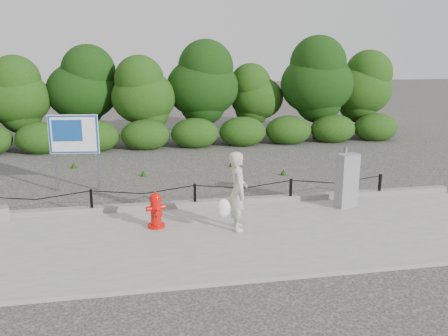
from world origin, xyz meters
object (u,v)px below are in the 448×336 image
advertising_sign (74,138)px  pedestrian (237,192)px  utility_cabinet (347,181)px  fire_hydrant (156,210)px

advertising_sign → pedestrian: bearing=-38.7°
utility_cabinet → fire_hydrant: bearing=169.5°
pedestrian → advertising_sign: advertising_sign is taller
pedestrian → utility_cabinet: (3.00, 0.97, -0.17)m
fire_hydrant → utility_cabinet: bearing=-9.4°
utility_cabinet → advertising_sign: advertising_sign is taller
fire_hydrant → advertising_sign: (-2.06, 3.45, 1.06)m
fire_hydrant → advertising_sign: advertising_sign is taller
advertising_sign → utility_cabinet: bearing=-16.2°
pedestrian → advertising_sign: size_ratio=0.80×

